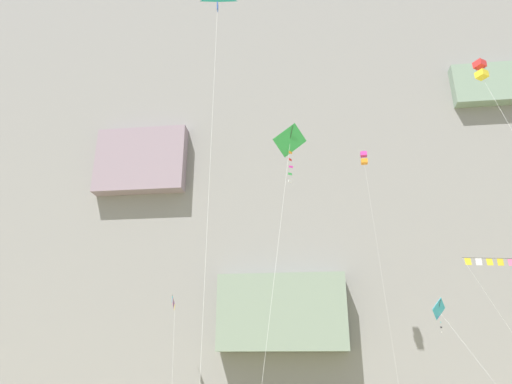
{
  "coord_description": "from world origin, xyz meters",
  "views": [
    {
      "loc": [
        3.43,
        -10.45,
        2.98
      ],
      "look_at": [
        -0.08,
        19.47,
        14.42
      ],
      "focal_mm": 32.05,
      "sensor_mm": 36.0,
      "label": 1
    }
  ],
  "objects": [
    {
      "name": "kite_banner_near_cliff",
      "position": [
        -11.22,
        38.26,
        9.04
      ],
      "size": [
        1.98,
        7.67,
        9.54
      ],
      "color": "black",
      "rests_on": "ground"
    },
    {
      "name": "kite_box_low_left",
      "position": [
        9.82,
        35.49,
        23.84
      ],
      "size": [
        1.47,
        1.55,
        24.64
      ],
      "color": "#CC3399",
      "rests_on": "ground"
    },
    {
      "name": "kite_diamond_high_left",
      "position": [
        14.37,
        31.07,
        7.29
      ],
      "size": [
        3.6,
        5.84,
        8.44
      ],
      "color": "#38B2D1",
      "rests_on": "ground"
    },
    {
      "name": "kite_delta_high_center",
      "position": [
        -0.71,
        7.57,
        20.02
      ],
      "size": [
        1.57,
        1.43,
        20.72
      ],
      "color": "teal",
      "rests_on": "ground"
    },
    {
      "name": "kite_banner_upper_mid",
      "position": [
        19.84,
        30.63,
        11.1
      ],
      "size": [
        6.69,
        2.93,
        11.63
      ],
      "color": "black",
      "rests_on": "ground"
    },
    {
      "name": "kite_box_low_right",
      "position": [
        15.3,
        16.52,
        21.19
      ],
      "size": [
        3.37,
        5.03,
        21.95
      ],
      "color": "red",
      "rests_on": "ground"
    },
    {
      "name": "cliff_face",
      "position": [
        0.0,
        58.09,
        41.03
      ],
      "size": [
        180.0,
        27.1,
        82.14
      ],
      "color": "gray",
      "rests_on": "ground"
    },
    {
      "name": "kite_diamond_low_center",
      "position": [
        2.64,
        11.47,
        13.86
      ],
      "size": [
        2.62,
        2.04,
        15.23
      ],
      "color": "green",
      "rests_on": "ground"
    }
  ]
}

